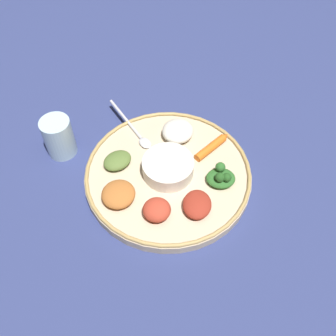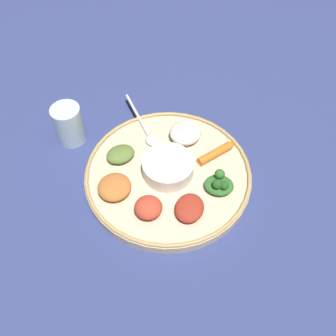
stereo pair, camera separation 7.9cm
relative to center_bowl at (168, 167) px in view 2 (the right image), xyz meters
The scene contains 13 objects.
ground_plane 0.04m from the center_bowl, ahead, with size 2.40×2.40×0.00m, color navy.
platter 0.03m from the center_bowl, ahead, with size 0.35×0.35×0.02m, color #C6B293.
platter_rim 0.02m from the center_bowl, ahead, with size 0.34×0.34×0.01m, color tan.
center_bowl is the anchor object (origin of this frame).
spoon 0.14m from the center_bowl, 160.76° to the left, with size 0.17×0.07×0.01m.
greens_pile 0.11m from the center_bowl, 25.78° to the left, with size 0.08×0.08×0.04m.
carrot_near_spoon 0.12m from the center_bowl, 71.34° to the left, with size 0.03×0.10×0.02m.
mound_chickpea 0.12m from the center_bowl, 109.24° to the right, with size 0.07×0.07×0.03m, color #B2662D.
mound_rice_white 0.10m from the center_bowl, 115.76° to the left, with size 0.07×0.07×0.03m, color silver.
mound_berbere_red 0.10m from the center_bowl, 64.24° to the right, with size 0.05×0.05×0.03m, color #B73D28.
mound_collards 0.11m from the center_bowl, 154.24° to the right, with size 0.06×0.05×0.02m, color #567033.
mound_beet 0.10m from the center_bowl, 19.24° to the right, with size 0.07×0.06×0.02m, color maroon.
drinking_glass 0.25m from the center_bowl, 160.21° to the right, with size 0.06×0.06×0.09m.
Camera 2 is at (0.35, -0.33, 0.67)m, focal length 41.53 mm.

